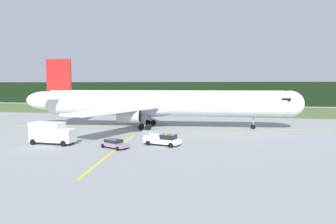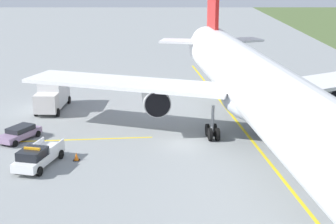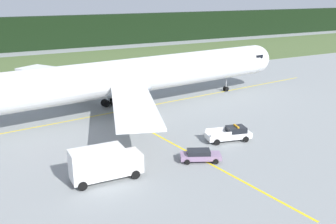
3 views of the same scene
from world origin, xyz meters
name	(u,v)px [view 1 (image 1 of 3)]	position (x,y,z in m)	size (l,w,h in m)	color
ground	(150,132)	(0.00, 0.00, 0.00)	(320.00, 320.00, 0.00)	gray
grass_verge	(187,110)	(0.00, 51.23, 0.02)	(320.00, 39.87, 0.04)	#4B6033
distant_tree_line	(196,93)	(0.00, 82.49, 5.25)	(288.00, 5.26, 10.51)	black
taxiway_centerline_main	(164,128)	(1.34, 6.70, 0.00)	(80.48, 0.30, 0.01)	yellow
taxiway_centerline_spur	(115,150)	(-0.65, -16.46, 0.00)	(27.17, 0.30, 0.01)	yellow
airliner	(161,104)	(0.82, 6.65, 5.24)	(60.65, 43.57, 15.01)	white
ops_pickup_truck	(163,140)	(5.49, -12.00, 0.90)	(5.99, 3.27, 1.94)	white
catering_truck	(51,133)	(-12.03, -14.50, 1.83)	(7.19, 2.92, 3.62)	silver
staff_car	(114,143)	(-1.22, -15.35, 0.70)	(4.80, 3.55, 1.30)	gray
apron_cone	(159,140)	(4.03, -9.14, 0.33)	(0.55, 0.55, 0.69)	black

